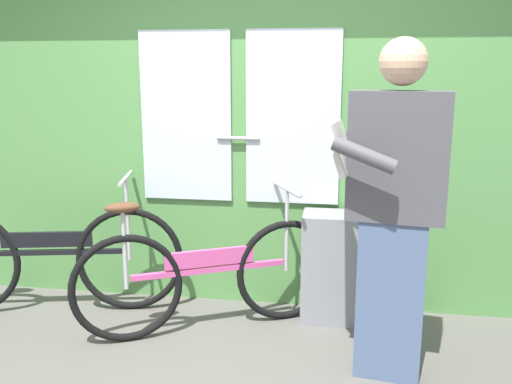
# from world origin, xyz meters

# --- Properties ---
(train_door_wall) EXTENTS (4.97, 0.28, 2.23)m
(train_door_wall) POSITION_xyz_m (-0.01, 1.10, 1.16)
(train_door_wall) COLOR #56934C
(train_door_wall) RESTS_ON ground_plane
(bicycle_near_door) EXTENTS (1.71, 0.54, 0.91)m
(bicycle_near_door) POSITION_xyz_m (-1.41, 0.71, 0.37)
(bicycle_near_door) COLOR black
(bicycle_near_door) RESTS_ON ground_plane
(bicycle_leaning_behind) EXTENTS (1.49, 0.82, 0.86)m
(bicycle_leaning_behind) POSITION_xyz_m (-0.31, 0.62, 0.35)
(bicycle_leaning_behind) COLOR black
(bicycle_leaning_behind) RESTS_ON ground_plane
(passenger_reading_newspaper) EXTENTS (0.60, 0.54, 1.72)m
(passenger_reading_newspaper) POSITION_xyz_m (0.73, 0.27, 0.91)
(passenger_reading_newspaper) COLOR slate
(passenger_reading_newspaper) RESTS_ON ground_plane
(trash_bin_by_wall) EXTENTS (0.38, 0.28, 0.70)m
(trash_bin_by_wall) POSITION_xyz_m (0.43, 0.89, 0.35)
(trash_bin_by_wall) COLOR gray
(trash_bin_by_wall) RESTS_ON ground_plane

